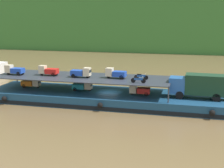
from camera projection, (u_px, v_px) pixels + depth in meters
The scene contains 13 objects.
ground_plane at pixel (109, 103), 44.64m from camera, with size 400.00×400.00×0.00m, color brown.
cargo_barge at pixel (109, 98), 44.46m from camera, with size 33.64×8.62×1.50m.
covered_lorry at pixel (198, 85), 40.85m from camera, with size 7.92×2.55×3.10m.
cargo_rack at pixel (82, 77), 44.80m from camera, with size 24.44×7.27×2.00m.
mini_truck_lower_stern at pixel (31, 83), 47.17m from camera, with size 2.75×1.21×1.38m.
mini_truck_lower_aft at pixel (83, 86), 45.16m from camera, with size 2.77×1.25×1.38m.
mini_truck_lower_mid at pixel (139, 90), 42.76m from camera, with size 2.79×1.30×1.38m.
mini_truck_upper_stern at pixel (14, 70), 46.24m from camera, with size 2.78×1.26×1.38m.
mini_truck_upper_mid at pixel (48, 71), 45.69m from camera, with size 2.75×1.21×1.38m.
mini_truck_upper_fore at pixel (81, 72), 44.21m from camera, with size 2.76×1.24×1.38m.
mini_truck_upper_bow at pixel (115, 73), 43.61m from camera, with size 2.80×1.30×1.38m.
motorcycle_upper_port at pixel (138, 80), 40.71m from camera, with size 1.90×0.55×0.87m.
motorcycle_upper_centre at pixel (141, 76), 42.77m from camera, with size 1.90×0.55×0.87m.
Camera 1 is at (10.76, -41.72, 11.98)m, focal length 51.87 mm.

